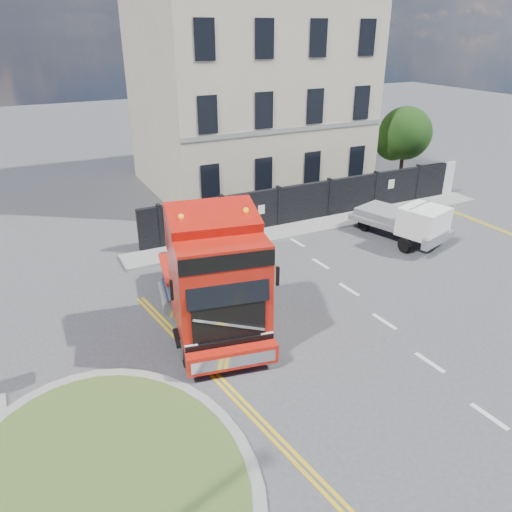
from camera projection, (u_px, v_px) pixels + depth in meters
ground at (304, 338)px, 16.11m from camera, size 120.00×120.00×0.00m
traffic_island at (102, 488)px, 10.79m from camera, size 6.80×6.80×0.17m
hoarding_fence at (321, 200)px, 25.66m from camera, size 18.80×0.25×2.00m
georgian_building at (248, 89)px, 29.51m from camera, size 12.30×10.30×12.80m
tree at (402, 136)px, 30.51m from camera, size 3.20×3.20×4.80m
pavement_far at (321, 225)px, 25.10m from camera, size 20.00×1.60×0.12m
truck at (214, 280)px, 15.68m from camera, size 3.89×7.44×4.24m
flatbed_pickup at (414, 223)px, 22.61m from camera, size 3.09×5.01×1.92m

